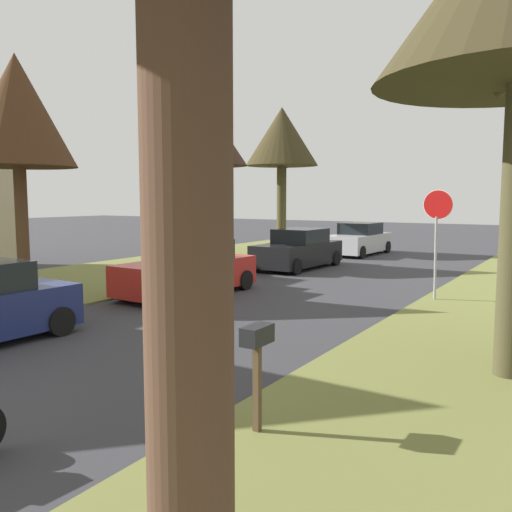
% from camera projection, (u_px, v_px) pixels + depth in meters
% --- Properties ---
extents(stop_sign_far, '(0.81, 0.22, 2.97)m').
position_uv_depth(stop_sign_far, '(437.00, 220.00, 14.40)').
color(stop_sign_far, '#9EA0A5').
rests_on(stop_sign_far, grass_verge_right).
extents(street_tree_left_mid_a, '(3.03, 3.03, 6.55)m').
position_uv_depth(street_tree_left_mid_a, '(17.00, 112.00, 14.26)').
color(street_tree_left_mid_a, brown).
rests_on(street_tree_left_mid_a, grass_verge_left).
extents(street_tree_left_mid_b, '(3.68, 3.68, 6.77)m').
position_uv_depth(street_tree_left_mid_b, '(201.00, 132.00, 21.04)').
color(street_tree_left_mid_b, '#4C342B').
rests_on(street_tree_left_mid_b, grass_verge_left).
extents(street_tree_left_far, '(3.59, 3.59, 7.19)m').
position_uv_depth(street_tree_left_far, '(282.00, 139.00, 26.48)').
color(street_tree_left_far, '#464125').
rests_on(street_tree_left_far, grass_verge_left).
extents(parked_sedan_red, '(2.06, 4.45, 1.57)m').
position_uv_depth(parked_sedan_red, '(188.00, 270.00, 15.51)').
color(parked_sedan_red, red).
rests_on(parked_sedan_red, ground).
extents(parked_sedan_black, '(2.06, 4.45, 1.57)m').
position_uv_depth(parked_sedan_black, '(298.00, 250.00, 21.41)').
color(parked_sedan_black, black).
rests_on(parked_sedan_black, ground).
extents(parked_sedan_silver, '(2.06, 4.45, 1.57)m').
position_uv_depth(parked_sedan_silver, '(359.00, 240.00, 26.63)').
color(parked_sedan_silver, '#BCBCC1').
rests_on(parked_sedan_silver, ground).
extents(curbside_mailbox, '(0.22, 0.44, 1.27)m').
position_uv_depth(curbside_mailbox, '(257.00, 348.00, 6.25)').
color(curbside_mailbox, brown).
rests_on(curbside_mailbox, grass_verge_right).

